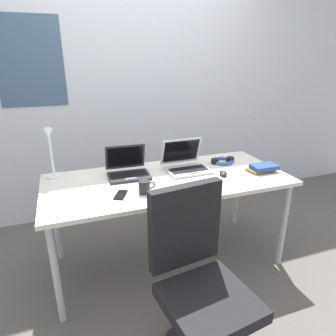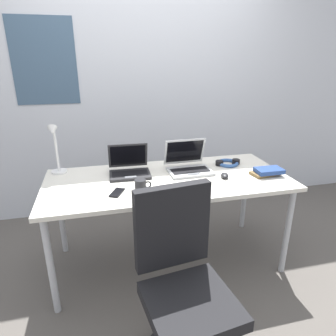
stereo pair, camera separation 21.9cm
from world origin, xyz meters
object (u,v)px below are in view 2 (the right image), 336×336
at_px(office_chair, 184,296).
at_px(coffee_mug, 141,186).
at_px(laptop_far_corner, 188,165).
at_px(headphones, 228,163).
at_px(cell_phone, 117,193).
at_px(desk_lamp, 56,150).
at_px(laptop_back_right, 129,169).
at_px(computer_mouse, 225,176).
at_px(book_stack, 267,172).

bearing_deg(office_chair, coffee_mug, 101.27).
bearing_deg(laptop_far_corner, headphones, 9.04).
relative_size(cell_phone, coffee_mug, 1.20).
xyz_separation_m(desk_lamp, laptop_back_right, (0.53, -0.13, -0.15)).
bearing_deg(computer_mouse, laptop_far_corner, 155.60).
bearing_deg(cell_phone, laptop_back_right, 95.72).
height_order(cell_phone, coffee_mug, coffee_mug).
xyz_separation_m(laptop_far_corner, coffee_mug, (-0.43, -0.30, -0.00)).
relative_size(desk_lamp, headphones, 1.87).
bearing_deg(laptop_far_corner, office_chair, -108.11).
xyz_separation_m(laptop_back_right, computer_mouse, (0.68, -0.24, -0.03)).
bearing_deg(office_chair, cell_phone, 113.82).
distance_m(laptop_back_right, laptop_far_corner, 0.46).
bearing_deg(desk_lamp, office_chair, -57.71).
bearing_deg(headphones, computer_mouse, -118.53).
height_order(headphones, book_stack, book_stack).
distance_m(laptop_back_right, headphones, 0.83).
height_order(laptop_far_corner, computer_mouse, laptop_far_corner).
distance_m(book_stack, coffee_mug, 0.99).
height_order(laptop_back_right, coffee_mug, laptop_back_right).
bearing_deg(desk_lamp, laptop_back_right, -13.34).
distance_m(laptop_back_right, cell_phone, 0.35).
relative_size(laptop_far_corner, headphones, 1.60).
distance_m(laptop_far_corner, coffee_mug, 0.52).
xyz_separation_m(laptop_back_right, coffee_mug, (0.04, -0.34, -0.00)).
bearing_deg(book_stack, laptop_far_corner, 157.43).
distance_m(cell_phone, headphones, 1.01).
bearing_deg(coffee_mug, laptop_back_right, 95.87).
height_order(computer_mouse, office_chair, office_chair).
xyz_separation_m(desk_lamp, book_stack, (1.55, -0.40, -0.17)).
relative_size(cell_phone, headphones, 0.64).
relative_size(desk_lamp, laptop_far_corner, 1.17).
bearing_deg(laptop_far_corner, laptop_back_right, 175.15).
xyz_separation_m(desk_lamp, headphones, (1.36, -0.11, -0.18)).
bearing_deg(book_stack, coffee_mug, -175.78).
bearing_deg(headphones, book_stack, -56.21).
distance_m(cell_phone, book_stack, 1.14).
bearing_deg(headphones, desk_lamp, 175.49).
relative_size(cell_phone, book_stack, 0.58).
bearing_deg(computer_mouse, book_stack, 13.47).
relative_size(laptop_back_right, cell_phone, 2.33).
bearing_deg(office_chair, headphones, 55.86).
distance_m(headphones, book_stack, 0.35).
height_order(computer_mouse, headphones, headphones).
bearing_deg(desk_lamp, cell_phone, -48.04).
xyz_separation_m(desk_lamp, laptop_far_corner, (0.99, -0.16, -0.15)).
bearing_deg(book_stack, headphones, 123.79).
bearing_deg(coffee_mug, book_stack, 4.22).
xyz_separation_m(cell_phone, office_chair, (0.28, -0.64, -0.35)).
relative_size(computer_mouse, cell_phone, 0.71).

